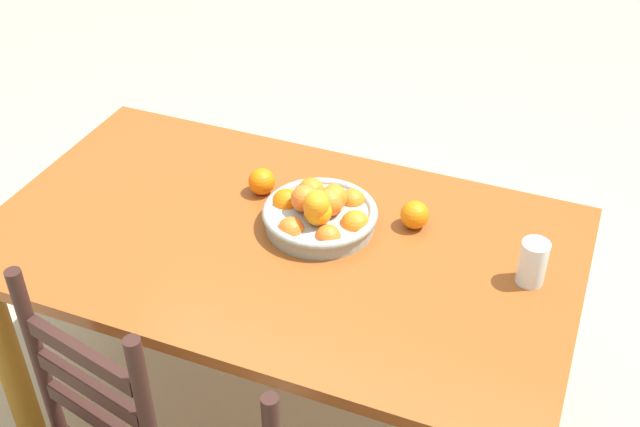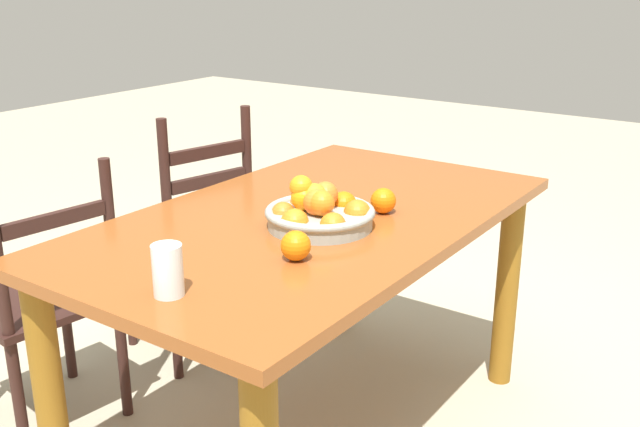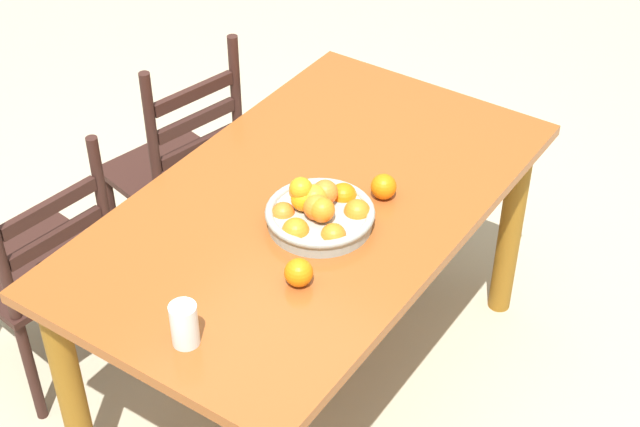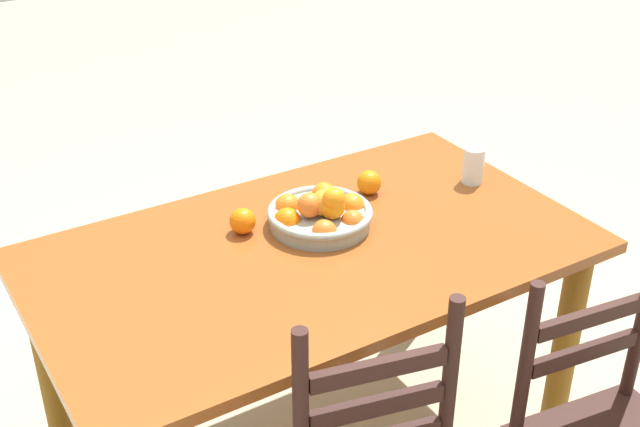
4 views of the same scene
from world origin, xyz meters
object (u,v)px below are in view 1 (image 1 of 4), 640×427
(drinking_glass, at_px, (533,263))
(fruit_bowl, at_px, (320,213))
(orange_loose_1, at_px, (415,215))
(orange_loose_0, at_px, (262,181))
(dining_table, at_px, (281,273))

(drinking_glass, bearing_deg, fruit_bowl, -1.41)
(fruit_bowl, height_order, orange_loose_1, fruit_bowl)
(orange_loose_0, xyz_separation_m, drinking_glass, (-0.77, 0.10, 0.02))
(fruit_bowl, height_order, drinking_glass, fruit_bowl)
(fruit_bowl, bearing_deg, orange_loose_1, -158.26)
(fruit_bowl, distance_m, drinking_glass, 0.56)
(dining_table, distance_m, orange_loose_1, 0.40)
(dining_table, xyz_separation_m, orange_loose_1, (-0.31, -0.18, 0.16))
(fruit_bowl, relative_size, orange_loose_1, 4.05)
(dining_table, height_order, orange_loose_0, orange_loose_0)
(orange_loose_0, height_order, orange_loose_1, same)
(fruit_bowl, xyz_separation_m, orange_loose_1, (-0.23, -0.09, -0.01))
(dining_table, xyz_separation_m, orange_loose_0, (0.13, -0.17, 0.16))
(fruit_bowl, bearing_deg, orange_loose_0, -21.70)
(orange_loose_1, bearing_deg, drinking_glass, 161.86)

